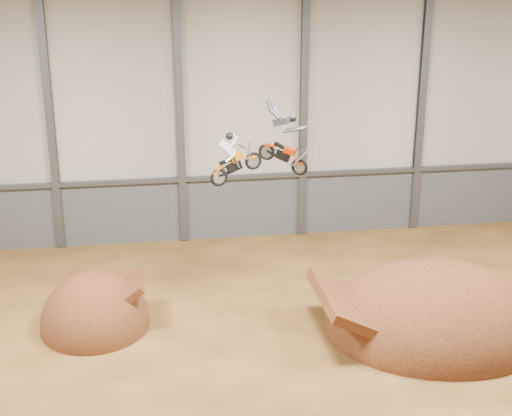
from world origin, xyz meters
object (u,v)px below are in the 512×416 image
Objects in this scene: fmx_rider_a at (239,152)px; fmx_rider_b at (281,137)px; takeoff_ramp at (96,324)px; landing_ramp at (434,327)px.

fmx_rider_b is (1.10, -3.52, 1.43)m from fmx_rider_a.
fmx_rider_a is 0.90× the size of fmx_rider_b.
fmx_rider_b is (7.47, -2.59, 8.55)m from takeoff_ramp.
fmx_rider_a reaches higher than takeoff_ramp.
takeoff_ramp is 11.64m from fmx_rider_b.
landing_ramp is 3.91× the size of fmx_rider_a.
landing_ramp reaches higher than takeoff_ramp.
fmx_rider_a reaches higher than landing_ramp.
fmx_rider_b reaches higher than fmx_rider_a.
fmx_rider_b is (-6.74, -0.12, 8.55)m from landing_ramp.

